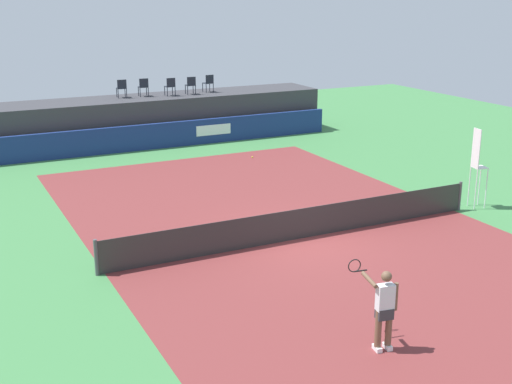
% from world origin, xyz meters
% --- Properties ---
extents(ground_plane, '(48.00, 48.00, 0.00)m').
position_xyz_m(ground_plane, '(0.00, 3.00, 0.00)').
color(ground_plane, '#3D7A42').
extents(court_inner, '(12.00, 22.00, 0.00)m').
position_xyz_m(court_inner, '(0.00, 0.00, 0.00)').
color(court_inner, maroon).
rests_on(court_inner, ground).
extents(sponsor_wall, '(18.00, 0.22, 1.20)m').
position_xyz_m(sponsor_wall, '(0.01, 13.50, 0.60)').
color(sponsor_wall, navy).
rests_on(sponsor_wall, ground).
extents(spectator_platform, '(18.00, 2.80, 2.20)m').
position_xyz_m(spectator_platform, '(0.00, 15.30, 1.10)').
color(spectator_platform, '#38383D').
rests_on(spectator_platform, ground).
extents(spectator_chair_far_left, '(0.48, 0.48, 0.89)m').
position_xyz_m(spectator_chair_far_left, '(-1.07, 15.49, 2.69)').
color(spectator_chair_far_left, '#1E232D').
rests_on(spectator_chair_far_left, spectator_platform).
extents(spectator_chair_left, '(0.48, 0.48, 0.89)m').
position_xyz_m(spectator_chair_left, '(0.00, 15.44, 2.69)').
color(spectator_chair_left, '#1E232D').
rests_on(spectator_chair_left, spectator_platform).
extents(spectator_chair_center, '(0.44, 0.44, 0.89)m').
position_xyz_m(spectator_chair_center, '(1.24, 15.05, 2.69)').
color(spectator_chair_center, '#1E232D').
rests_on(spectator_chair_center, spectator_platform).
extents(spectator_chair_right, '(0.47, 0.47, 0.89)m').
position_xyz_m(spectator_chair_right, '(2.30, 15.02, 2.69)').
color(spectator_chair_right, '#1E232D').
rests_on(spectator_chair_right, spectator_platform).
extents(spectator_chair_far_right, '(0.47, 0.47, 0.89)m').
position_xyz_m(spectator_chair_far_right, '(3.40, 15.37, 2.69)').
color(spectator_chair_far_right, '#1E232D').
rests_on(spectator_chair_far_right, spectator_platform).
extents(umpire_chair, '(0.51, 0.51, 2.76)m').
position_xyz_m(umpire_chair, '(6.87, 0.02, 1.59)').
color(umpire_chair, white).
rests_on(umpire_chair, ground).
extents(tennis_net, '(12.40, 0.02, 0.95)m').
position_xyz_m(tennis_net, '(0.00, 0.00, 0.47)').
color(tennis_net, '#2D2D2D').
rests_on(tennis_net, ground).
extents(net_post_near, '(0.10, 0.10, 1.00)m').
position_xyz_m(net_post_near, '(-6.20, 0.00, 0.50)').
color(net_post_near, '#4C4C51').
rests_on(net_post_near, ground).
extents(net_post_far, '(0.10, 0.10, 1.00)m').
position_xyz_m(net_post_far, '(6.20, 0.00, 0.50)').
color(net_post_far, '#4C4C51').
rests_on(net_post_far, ground).
extents(tennis_player, '(0.57, 1.20, 1.77)m').
position_xyz_m(tennis_player, '(-1.79, -6.44, 0.96)').
color(tennis_player, white).
rests_on(tennis_player, court_inner).
extents(tennis_ball, '(0.07, 0.07, 0.07)m').
position_xyz_m(tennis_ball, '(3.16, 9.82, 0.04)').
color(tennis_ball, '#D8EA33').
rests_on(tennis_ball, court_inner).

